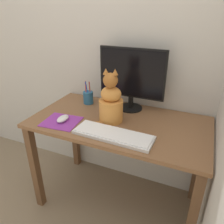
# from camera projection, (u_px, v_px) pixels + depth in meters

# --- Properties ---
(ground_plane) EXTENTS (12.00, 12.00, 0.00)m
(ground_plane) POSITION_uv_depth(u_px,v_px,m) (118.00, 200.00, 1.75)
(ground_plane) COLOR #847056
(wall_back) EXTENTS (7.00, 0.04, 2.50)m
(wall_back) POSITION_uv_depth(u_px,v_px,m) (138.00, 30.00, 1.48)
(wall_back) COLOR beige
(wall_back) RESTS_ON ground_plane
(desk) EXTENTS (1.15, 0.61, 0.72)m
(desk) POSITION_uv_depth(u_px,v_px,m) (119.00, 135.00, 1.48)
(desk) COLOR brown
(desk) RESTS_ON ground_plane
(monitor) EXTENTS (0.47, 0.17, 0.44)m
(monitor) POSITION_uv_depth(u_px,v_px,m) (132.00, 77.00, 1.50)
(monitor) COLOR black
(monitor) RESTS_ON desk
(keyboard) EXTENTS (0.47, 0.17, 0.02)m
(keyboard) POSITION_uv_depth(u_px,v_px,m) (113.00, 134.00, 1.26)
(keyboard) COLOR silver
(keyboard) RESTS_ON desk
(mousepad_left) EXTENTS (0.24, 0.22, 0.00)m
(mousepad_left) POSITION_uv_depth(u_px,v_px,m) (61.00, 122.00, 1.42)
(mousepad_left) COLOR purple
(mousepad_left) RESTS_ON desk
(computer_mouse_left) EXTENTS (0.06, 0.10, 0.03)m
(computer_mouse_left) POSITION_uv_depth(u_px,v_px,m) (63.00, 119.00, 1.41)
(computer_mouse_left) COLOR white
(computer_mouse_left) RESTS_ON mousepad_left
(cat) EXTENTS (0.21, 0.22, 0.35)m
(cat) POSITION_uv_depth(u_px,v_px,m) (111.00, 102.00, 1.38)
(cat) COLOR #D6893D
(cat) RESTS_ON desk
(pen_cup) EXTENTS (0.08, 0.08, 0.18)m
(pen_cup) POSITION_uv_depth(u_px,v_px,m) (88.00, 97.00, 1.67)
(pen_cup) COLOR #286089
(pen_cup) RESTS_ON desk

